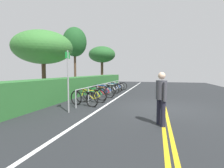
% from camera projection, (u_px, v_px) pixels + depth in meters
% --- Properties ---
extents(ground_plane, '(38.73, 12.89, 0.05)m').
position_uv_depth(ground_plane, '(163.00, 109.00, 7.46)').
color(ground_plane, '#232628').
extents(centre_line_yellow_inner, '(34.86, 0.10, 0.00)m').
position_uv_depth(centre_line_yellow_inner, '(165.00, 108.00, 7.44)').
color(centre_line_yellow_inner, gold).
rests_on(centre_line_yellow_inner, ground_plane).
extents(centre_line_yellow_outer, '(34.86, 0.10, 0.00)m').
position_uv_depth(centre_line_yellow_outer, '(161.00, 108.00, 7.48)').
color(centre_line_yellow_outer, gold).
rests_on(centre_line_yellow_outer, ground_plane).
extents(bike_lane_stripe_white, '(34.86, 0.12, 0.00)m').
position_uv_depth(bike_lane_stripe_white, '(106.00, 105.00, 8.14)').
color(bike_lane_stripe_white, white).
rests_on(bike_lane_stripe_white, ground_plane).
extents(bike_rack, '(8.51, 0.05, 0.81)m').
position_uv_depth(bike_rack, '(105.00, 86.00, 11.47)').
color(bike_rack, '#9EA0A5').
rests_on(bike_rack, ground_plane).
extents(bicycle_0, '(0.64, 1.64, 0.74)m').
position_uv_depth(bicycle_0, '(84.00, 98.00, 7.94)').
color(bicycle_0, black).
rests_on(bicycle_0, ground_plane).
extents(bicycle_1, '(0.46, 1.70, 0.74)m').
position_uv_depth(bicycle_1, '(91.00, 96.00, 8.79)').
color(bicycle_1, black).
rests_on(bicycle_1, ground_plane).
extents(bicycle_2, '(0.63, 1.71, 0.74)m').
position_uv_depth(bicycle_2, '(94.00, 94.00, 9.73)').
color(bicycle_2, black).
rests_on(bicycle_2, ground_plane).
extents(bicycle_3, '(0.52, 1.73, 0.75)m').
position_uv_depth(bicycle_3, '(102.00, 92.00, 10.61)').
color(bicycle_3, black).
rests_on(bicycle_3, ground_plane).
extents(bicycle_4, '(0.48, 1.76, 0.76)m').
position_uv_depth(bicycle_4, '(104.00, 90.00, 11.48)').
color(bicycle_4, black).
rests_on(bicycle_4, ground_plane).
extents(bicycle_5, '(0.57, 1.67, 0.69)m').
position_uv_depth(bicycle_5, '(109.00, 89.00, 12.45)').
color(bicycle_5, black).
rests_on(bicycle_5, ground_plane).
extents(bicycle_6, '(0.46, 1.68, 0.70)m').
position_uv_depth(bicycle_6, '(112.00, 88.00, 13.24)').
color(bicycle_6, black).
rests_on(bicycle_6, ground_plane).
extents(bicycle_7, '(0.46, 1.74, 0.69)m').
position_uv_depth(bicycle_7, '(114.00, 87.00, 14.24)').
color(bicycle_7, black).
rests_on(bicycle_7, ground_plane).
extents(bicycle_8, '(0.46, 1.70, 0.71)m').
position_uv_depth(bicycle_8, '(118.00, 86.00, 15.02)').
color(bicycle_8, black).
rests_on(bicycle_8, ground_plane).
extents(pedestrian, '(0.45, 0.32, 1.59)m').
position_uv_depth(pedestrian, '(161.00, 95.00, 5.00)').
color(pedestrian, '#1E1E2D').
rests_on(pedestrian, ground_plane).
extents(sign_post_near, '(0.36, 0.06, 2.41)m').
position_uv_depth(sign_post_near, '(68.00, 76.00, 6.54)').
color(sign_post_near, gray).
rests_on(sign_post_near, ground_plane).
extents(hedge_backdrop, '(17.46, 1.23, 1.23)m').
position_uv_depth(hedge_backdrop, '(87.00, 84.00, 13.42)').
color(hedge_backdrop, '#2D6B30').
rests_on(hedge_backdrop, ground_plane).
extents(tree_mid, '(3.56, 3.56, 4.10)m').
position_uv_depth(tree_mid, '(43.00, 48.00, 10.42)').
color(tree_mid, '#473323').
rests_on(tree_mid, ground_plane).
extents(tree_far_right, '(2.16, 2.16, 5.63)m').
position_uv_depth(tree_far_right, '(75.00, 42.00, 15.42)').
color(tree_far_right, '#473323').
rests_on(tree_far_right, ground_plane).
extents(tree_extra, '(3.06, 3.06, 4.50)m').
position_uv_depth(tree_extra, '(102.00, 55.00, 19.53)').
color(tree_extra, '#473323').
rests_on(tree_extra, ground_plane).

